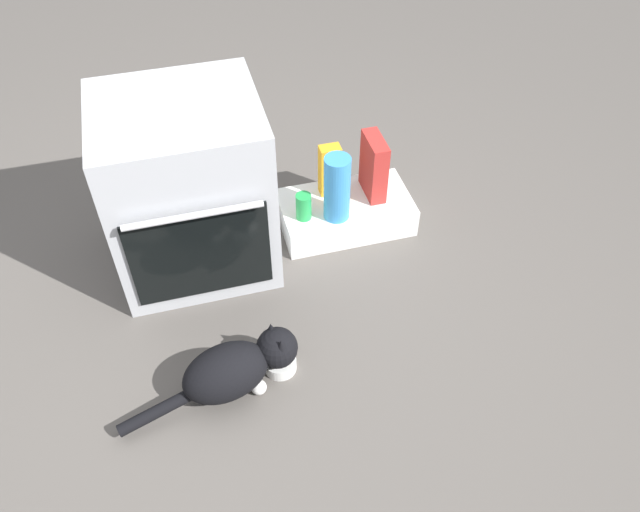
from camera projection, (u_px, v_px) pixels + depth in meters
name	position (u px, v px, depth m)	size (l,w,h in m)	color
ground	(207.00, 338.00, 2.42)	(8.00, 8.00, 0.00)	#56514C
oven	(188.00, 189.00, 2.47)	(0.61, 0.60, 0.74)	#B7BABF
pantry_cabinet	(345.00, 212.00, 2.82)	(0.57, 0.32, 0.14)	white
food_bowl	(280.00, 363.00, 2.31)	(0.12, 0.12, 0.08)	white
cat	(236.00, 368.00, 2.19)	(0.65, 0.26, 0.22)	black
cereal_box	(374.00, 167.00, 2.72)	(0.07, 0.18, 0.28)	#B72D28
soda_can	(304.00, 206.00, 2.66)	(0.07, 0.07, 0.12)	green
water_bottle	(337.00, 188.00, 2.60)	(0.11, 0.11, 0.30)	#388CD1
juice_carton	(330.00, 170.00, 2.73)	(0.09, 0.06, 0.24)	orange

